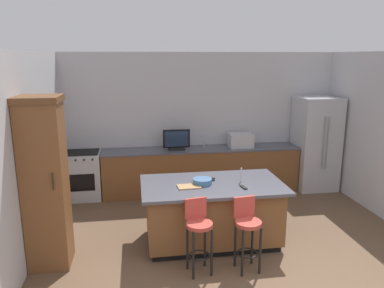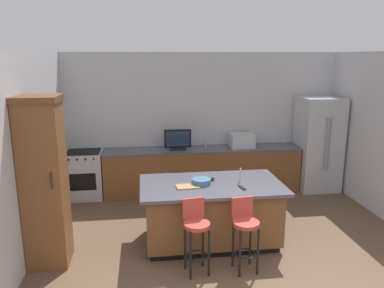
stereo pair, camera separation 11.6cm
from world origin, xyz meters
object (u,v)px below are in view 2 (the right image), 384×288
Objects in this scene: kitchen_island at (211,212)px; microwave at (242,140)px; tv_monitor at (178,141)px; bar_stool_left at (196,230)px; range_oven at (85,175)px; fruit_bowl at (201,182)px; cell_phone at (212,179)px; tv_remote at (242,187)px; cutting_board at (188,187)px; cabinet_tower at (44,180)px; bar_stool_right at (245,228)px; refrigerator at (318,144)px.

microwave is at bearing 64.38° from kitchen_island.
bar_stool_left is (-0.04, -2.87, -0.53)m from tv_monitor.
range_oven is 2.97m from fruit_bowl.
tv_remote is at bearing -35.42° from cell_phone.
cell_phone is at bearing 34.56° from cutting_board.
fruit_bowl is (-1.18, -2.16, -0.10)m from microwave.
kitchen_island is at bearing 16.05° from cutting_board.
cabinet_tower is 8.22× the size of fruit_bowl.
cabinet_tower reaches higher than tv_monitor.
kitchen_island is at bearing -82.00° from tv_monitor.
bar_stool_left is at bearing -154.86° from tv_remote.
kitchen_island is 0.49m from cell_phone.
bar_stool_right is 3.50× the size of fruit_bowl.
refrigerator is at bearing 36.60° from fruit_bowl.
cabinet_tower reaches higher than microwave.
kitchen_island is 2.15× the size of bar_stool_right.
refrigerator is 6.99× the size of fruit_bowl.
tv_monitor is 1.96m from cell_phone.
fruit_bowl reaches higher than bar_stool_left.
range_oven is (-4.77, 0.09, -0.50)m from refrigerator.
cutting_board is at bearing 126.26° from bar_stool_right.
refrigerator is 5.92× the size of cutting_board.
fruit_bowl reaches higher than cell_phone.
cabinet_tower is at bearing 161.39° from bar_stool_right.
cabinet_tower is 2.15m from fruit_bowl.
cabinet_tower is at bearing -174.86° from cutting_board.
range_oven is at bearing 112.06° from bar_stool_left.
kitchen_island is 12.27× the size of tv_remote.
microwave is 3.20× the size of cell_phone.
tv_monitor is 3.55× the size of cell_phone.
refrigerator is at bearing 35.85° from cutting_board.
tv_monitor is 2.11m from fruit_bowl.
range_oven is 6.30× the size of cell_phone.
microwave is at bearing 65.09° from tv_remote.
cutting_board is (-0.07, -2.20, -0.18)m from tv_monitor.
range_oven is 2.89× the size of cutting_board.
tv_remote is at bearing -134.04° from refrigerator.
range_oven is 0.42× the size of cabinet_tower.
cell_phone is at bearing 10.99° from cabinet_tower.
cell_phone is (2.31, 0.45, -0.25)m from cabinet_tower.
refrigerator is at bearing 50.18° from cell_phone.
bar_stool_right is at bearing -110.63° from tv_remote.
tv_monitor reaches higher than bar_stool_right.
microwave is at bearing 58.26° from cutting_board.
cell_phone is at bearing 77.51° from kitchen_island.
tv_monitor is (-2.93, 0.04, 0.15)m from refrigerator.
cell_phone is at bearing 120.31° from tv_remote.
microwave reaches higher than cell_phone.
refrigerator is 3.21m from cell_phone.
refrigerator is at bearing -3.21° from microwave.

